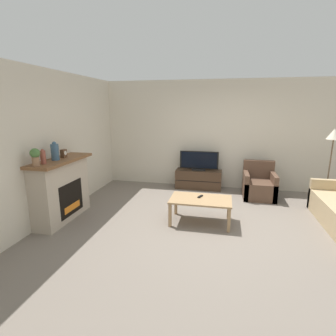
{
  "coord_description": "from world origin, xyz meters",
  "views": [
    {
      "loc": [
        0.1,
        -4.38,
        2.04
      ],
      "look_at": [
        -0.97,
        0.6,
        0.85
      ],
      "focal_mm": 28.0,
      "sensor_mm": 36.0,
      "label": 1
    }
  ],
  "objects_px": {
    "mantel_vase_centre_left": "(55,152)",
    "remote": "(200,196)",
    "tv_stand": "(198,179)",
    "armchair": "(259,186)",
    "fireplace": "(61,189)",
    "coffee_table": "(201,201)",
    "potted_plant": "(35,156)",
    "mantel_clock": "(64,153)",
    "tv": "(199,162)",
    "floor_lamp": "(333,141)",
    "mantel_vase_left": "(43,157)"
  },
  "relations": [
    {
      "from": "tv",
      "to": "coffee_table",
      "type": "bearing_deg",
      "value": -83.31
    },
    {
      "from": "mantel_clock",
      "to": "remote",
      "type": "bearing_deg",
      "value": 7.66
    },
    {
      "from": "fireplace",
      "to": "mantel_vase_centre_left",
      "type": "bearing_deg",
      "value": -80.81
    },
    {
      "from": "mantel_vase_centre_left",
      "to": "floor_lamp",
      "type": "relative_size",
      "value": 0.2
    },
    {
      "from": "coffee_table",
      "to": "remote",
      "type": "bearing_deg",
      "value": 101.59
    },
    {
      "from": "potted_plant",
      "to": "tv_stand",
      "type": "distance_m",
      "value": 3.9
    },
    {
      "from": "mantel_vase_left",
      "to": "remote",
      "type": "distance_m",
      "value": 2.74
    },
    {
      "from": "mantel_vase_left",
      "to": "mantel_clock",
      "type": "distance_m",
      "value": 0.56
    },
    {
      "from": "potted_plant",
      "to": "remote",
      "type": "height_order",
      "value": "potted_plant"
    },
    {
      "from": "mantel_clock",
      "to": "floor_lamp",
      "type": "distance_m",
      "value": 5.33
    },
    {
      "from": "potted_plant",
      "to": "coffee_table",
      "type": "bearing_deg",
      "value": 21.36
    },
    {
      "from": "fireplace",
      "to": "tv",
      "type": "distance_m",
      "value": 3.31
    },
    {
      "from": "tv_stand",
      "to": "armchair",
      "type": "relative_size",
      "value": 1.41
    },
    {
      "from": "remote",
      "to": "floor_lamp",
      "type": "xyz_separation_m",
      "value": [
        2.56,
        1.43,
        0.9
      ]
    },
    {
      "from": "mantel_clock",
      "to": "floor_lamp",
      "type": "relative_size",
      "value": 0.09
    },
    {
      "from": "mantel_vase_left",
      "to": "tv",
      "type": "height_order",
      "value": "mantel_vase_left"
    },
    {
      "from": "fireplace",
      "to": "mantel_clock",
      "type": "relative_size",
      "value": 9.27
    },
    {
      "from": "coffee_table",
      "to": "floor_lamp",
      "type": "height_order",
      "value": "floor_lamp"
    },
    {
      "from": "mantel_clock",
      "to": "potted_plant",
      "type": "bearing_deg",
      "value": -90.06
    },
    {
      "from": "coffee_table",
      "to": "tv_stand",
      "type": "bearing_deg",
      "value": 96.68
    },
    {
      "from": "armchair",
      "to": "remote",
      "type": "bearing_deg",
      "value": -127.6
    },
    {
      "from": "armchair",
      "to": "floor_lamp",
      "type": "distance_m",
      "value": 1.75
    },
    {
      "from": "potted_plant",
      "to": "tv_stand",
      "type": "bearing_deg",
      "value": 53.21
    },
    {
      "from": "mantel_vase_centre_left",
      "to": "floor_lamp",
      "type": "xyz_separation_m",
      "value": [
        5.03,
        2.01,
        0.07
      ]
    },
    {
      "from": "fireplace",
      "to": "mantel_vase_left",
      "type": "relative_size",
      "value": 5.65
    },
    {
      "from": "mantel_vase_left",
      "to": "mantel_vase_centre_left",
      "type": "height_order",
      "value": "mantel_vase_centre_left"
    },
    {
      "from": "mantel_clock",
      "to": "tv",
      "type": "bearing_deg",
      "value": 45.34
    },
    {
      "from": "coffee_table",
      "to": "tv",
      "type": "bearing_deg",
      "value": 96.69
    },
    {
      "from": "mantel_clock",
      "to": "coffee_table",
      "type": "relative_size",
      "value": 0.14
    },
    {
      "from": "armchair",
      "to": "mantel_clock",
      "type": "bearing_deg",
      "value": -152.7
    },
    {
      "from": "mantel_vase_left",
      "to": "armchair",
      "type": "bearing_deg",
      "value": 33.72
    },
    {
      "from": "mantel_vase_left",
      "to": "tv_stand",
      "type": "bearing_deg",
      "value": 51.56
    },
    {
      "from": "potted_plant",
      "to": "floor_lamp",
      "type": "relative_size",
      "value": 0.18
    },
    {
      "from": "mantel_vase_centre_left",
      "to": "tv",
      "type": "bearing_deg",
      "value": 48.23
    },
    {
      "from": "remote",
      "to": "mantel_vase_left",
      "type": "bearing_deg",
      "value": -138.75
    },
    {
      "from": "remote",
      "to": "coffee_table",
      "type": "bearing_deg",
      "value": -56.95
    },
    {
      "from": "tv",
      "to": "armchair",
      "type": "xyz_separation_m",
      "value": [
        1.42,
        -0.38,
        -0.43
      ]
    },
    {
      "from": "armchair",
      "to": "potted_plant",
      "type": "bearing_deg",
      "value": -144.44
    },
    {
      "from": "mantel_vase_left",
      "to": "floor_lamp",
      "type": "height_order",
      "value": "floor_lamp"
    },
    {
      "from": "tv_stand",
      "to": "armchair",
      "type": "xyz_separation_m",
      "value": [
        1.42,
        -0.38,
        0.03
      ]
    },
    {
      "from": "coffee_table",
      "to": "remote",
      "type": "height_order",
      "value": "remote"
    },
    {
      "from": "mantel_vase_centre_left",
      "to": "remote",
      "type": "bearing_deg",
      "value": 13.12
    },
    {
      "from": "potted_plant",
      "to": "armchair",
      "type": "height_order",
      "value": "potted_plant"
    },
    {
      "from": "tv",
      "to": "mantel_vase_centre_left",
      "type": "bearing_deg",
      "value": -131.77
    },
    {
      "from": "mantel_vase_left",
      "to": "tv_stand",
      "type": "xyz_separation_m",
      "value": [
        2.25,
        2.83,
        -1.02
      ]
    },
    {
      "from": "fireplace",
      "to": "potted_plant",
      "type": "height_order",
      "value": "potted_plant"
    },
    {
      "from": "mantel_vase_centre_left",
      "to": "fireplace",
      "type": "bearing_deg",
      "value": 99.19
    },
    {
      "from": "fireplace",
      "to": "tv",
      "type": "xyz_separation_m",
      "value": [
        2.27,
        2.41,
        0.12
      ]
    },
    {
      "from": "mantel_clock",
      "to": "potted_plant",
      "type": "distance_m",
      "value": 0.74
    },
    {
      "from": "mantel_vase_centre_left",
      "to": "remote",
      "type": "relative_size",
      "value": 2.11
    }
  ]
}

